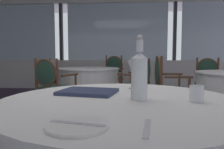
{
  "coord_description": "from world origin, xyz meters",
  "views": [
    {
      "loc": [
        0.27,
        -2.06,
        0.96
      ],
      "look_at": [
        0.18,
        -0.71,
        0.84
      ],
      "focal_mm": 34.16,
      "sensor_mm": 36.0,
      "label": 1
    }
  ],
  "objects_px": {
    "water_tumbler": "(196,94)",
    "dining_chair_1_3": "(112,73)",
    "side_plate": "(78,125)",
    "dining_chair_0_1": "(209,78)",
    "water_bottle": "(139,74)",
    "wine_glass": "(133,68)",
    "menu_book": "(88,92)",
    "dining_chair_1_0": "(48,76)",
    "dining_chair_1_1": "(52,84)",
    "dining_chair_1_2": "(139,81)",
    "dining_chair_0_2": "(166,84)"
  },
  "relations": [
    {
      "from": "dining_chair_0_1",
      "to": "dining_chair_1_0",
      "type": "relative_size",
      "value": 1.03
    },
    {
      "from": "dining_chair_1_0",
      "to": "dining_chair_1_2",
      "type": "relative_size",
      "value": 0.99
    },
    {
      "from": "wine_glass",
      "to": "dining_chair_1_3",
      "type": "relative_size",
      "value": 0.2
    },
    {
      "from": "side_plate",
      "to": "water_tumbler",
      "type": "xyz_separation_m",
      "value": [
        0.49,
        0.4,
        0.04
      ]
    },
    {
      "from": "side_plate",
      "to": "water_bottle",
      "type": "bearing_deg",
      "value": 63.42
    },
    {
      "from": "dining_chair_1_0",
      "to": "dining_chair_1_3",
      "type": "distance_m",
      "value": 1.44
    },
    {
      "from": "side_plate",
      "to": "wine_glass",
      "type": "relative_size",
      "value": 1.02
    },
    {
      "from": "dining_chair_0_1",
      "to": "dining_chair_0_2",
      "type": "xyz_separation_m",
      "value": [
        -1.0,
        -1.02,
        0.02
      ]
    },
    {
      "from": "side_plate",
      "to": "dining_chair_0_1",
      "type": "distance_m",
      "value": 3.9
    },
    {
      "from": "menu_book",
      "to": "dining_chair_1_3",
      "type": "distance_m",
      "value": 3.73
    },
    {
      "from": "wine_glass",
      "to": "dining_chair_1_3",
      "type": "xyz_separation_m",
      "value": [
        -0.38,
        3.52,
        -0.31
      ]
    },
    {
      "from": "wine_glass",
      "to": "menu_book",
      "type": "bearing_deg",
      "value": -144.45
    },
    {
      "from": "dining_chair_1_2",
      "to": "water_bottle",
      "type": "bearing_deg",
      "value": 108.67
    },
    {
      "from": "water_bottle",
      "to": "dining_chair_1_3",
      "type": "bearing_deg",
      "value": 95.84
    },
    {
      "from": "wine_glass",
      "to": "water_tumbler",
      "type": "height_order",
      "value": "wine_glass"
    },
    {
      "from": "dining_chair_0_2",
      "to": "dining_chair_1_1",
      "type": "xyz_separation_m",
      "value": [
        -1.68,
        -0.02,
        -0.01
      ]
    },
    {
      "from": "water_bottle",
      "to": "dining_chair_1_0",
      "type": "bearing_deg",
      "value": 117.3
    },
    {
      "from": "menu_book",
      "to": "dining_chair_1_2",
      "type": "bearing_deg",
      "value": 90.76
    },
    {
      "from": "water_tumbler",
      "to": "dining_chair_0_1",
      "type": "relative_size",
      "value": 0.09
    },
    {
      "from": "water_bottle",
      "to": "dining_chair_1_3",
      "type": "height_order",
      "value": "water_bottle"
    },
    {
      "from": "side_plate",
      "to": "dining_chair_1_1",
      "type": "distance_m",
      "value": 2.63
    },
    {
      "from": "menu_book",
      "to": "dining_chair_1_0",
      "type": "height_order",
      "value": "dining_chair_1_0"
    },
    {
      "from": "side_plate",
      "to": "water_tumbler",
      "type": "height_order",
      "value": "water_tumbler"
    },
    {
      "from": "dining_chair_0_1",
      "to": "side_plate",
      "type": "bearing_deg",
      "value": -27.25
    },
    {
      "from": "dining_chair_0_1",
      "to": "dining_chair_0_2",
      "type": "distance_m",
      "value": 1.43
    },
    {
      "from": "menu_book",
      "to": "dining_chair_1_3",
      "type": "bearing_deg",
      "value": 103.02
    },
    {
      "from": "menu_book",
      "to": "dining_chair_1_3",
      "type": "relative_size",
      "value": 0.33
    },
    {
      "from": "dining_chair_1_0",
      "to": "dining_chair_1_3",
      "type": "bearing_deg",
      "value": 45.32
    },
    {
      "from": "wine_glass",
      "to": "dining_chair_0_2",
      "type": "bearing_deg",
      "value": 72.07
    },
    {
      "from": "dining_chair_1_0",
      "to": "water_bottle",
      "type": "bearing_deg",
      "value": -40.52
    },
    {
      "from": "dining_chair_1_1",
      "to": "dining_chair_1_2",
      "type": "bearing_deg",
      "value": -45.1
    },
    {
      "from": "menu_book",
      "to": "dining_chair_1_3",
      "type": "height_order",
      "value": "dining_chair_1_3"
    },
    {
      "from": "side_plate",
      "to": "dining_chair_0_2",
      "type": "xyz_separation_m",
      "value": [
        0.74,
        2.46,
        -0.18
      ]
    },
    {
      "from": "dining_chair_0_1",
      "to": "dining_chair_1_2",
      "type": "relative_size",
      "value": 1.01
    },
    {
      "from": "side_plate",
      "to": "menu_book",
      "type": "distance_m",
      "value": 0.61
    },
    {
      "from": "water_tumbler",
      "to": "dining_chair_1_3",
      "type": "distance_m",
      "value": 3.98
    },
    {
      "from": "water_bottle",
      "to": "wine_glass",
      "type": "xyz_separation_m",
      "value": [
        -0.02,
        0.37,
        0.01
      ]
    },
    {
      "from": "menu_book",
      "to": "dining_chair_0_1",
      "type": "bearing_deg",
      "value": 69.27
    },
    {
      "from": "wine_glass",
      "to": "dining_chair_0_2",
      "type": "relative_size",
      "value": 0.2
    },
    {
      "from": "water_bottle",
      "to": "side_plate",
      "type": "bearing_deg",
      "value": -116.58
    },
    {
      "from": "side_plate",
      "to": "water_tumbler",
      "type": "bearing_deg",
      "value": 39.39
    },
    {
      "from": "menu_book",
      "to": "dining_chair_0_1",
      "type": "relative_size",
      "value": 0.34
    },
    {
      "from": "side_plate",
      "to": "dining_chair_1_2",
      "type": "height_order",
      "value": "dining_chair_1_2"
    },
    {
      "from": "water_bottle",
      "to": "dining_chair_0_1",
      "type": "distance_m",
      "value": 3.42
    },
    {
      "from": "water_bottle",
      "to": "dining_chair_1_2",
      "type": "xyz_separation_m",
      "value": [
        0.16,
        2.56,
        -0.33
      ]
    },
    {
      "from": "side_plate",
      "to": "dining_chair_1_3",
      "type": "height_order",
      "value": "dining_chair_1_3"
    },
    {
      "from": "water_bottle",
      "to": "water_tumbler",
      "type": "relative_size",
      "value": 4.08
    },
    {
      "from": "dining_chair_0_1",
      "to": "dining_chair_1_3",
      "type": "xyz_separation_m",
      "value": [
        -1.91,
        0.84,
        0.03
      ]
    },
    {
      "from": "water_bottle",
      "to": "dining_chair_1_1",
      "type": "height_order",
      "value": "water_bottle"
    },
    {
      "from": "water_tumbler",
      "to": "dining_chair_1_2",
      "type": "relative_size",
      "value": 0.09
    }
  ]
}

